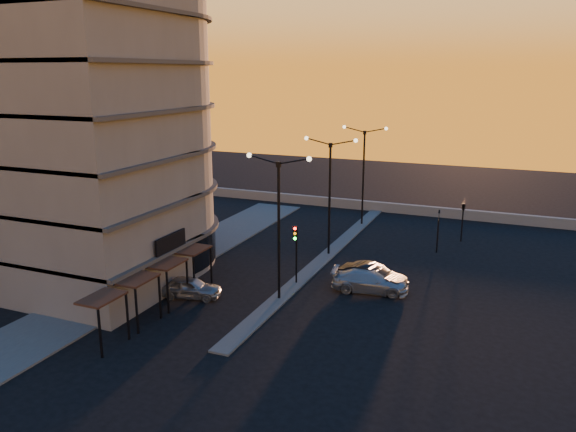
{
  "coord_description": "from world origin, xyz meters",
  "views": [
    {
      "loc": [
        13.71,
        -31.18,
        14.41
      ],
      "look_at": [
        -1.56,
        5.22,
        4.23
      ],
      "focal_mm": 35.0,
      "sensor_mm": 36.0,
      "label": 1
    }
  ],
  "objects_px": {
    "streetlamp_mid": "(330,187)",
    "car_wagon": "(370,281)",
    "traffic_light_main": "(296,245)",
    "car_hatchback": "(190,287)",
    "car_sedan": "(372,276)"
  },
  "relations": [
    {
      "from": "traffic_light_main",
      "to": "car_hatchback",
      "type": "bearing_deg",
      "value": -139.1
    },
    {
      "from": "streetlamp_mid",
      "to": "traffic_light_main",
      "type": "relative_size",
      "value": 2.24
    },
    {
      "from": "streetlamp_mid",
      "to": "car_wagon",
      "type": "height_order",
      "value": "streetlamp_mid"
    },
    {
      "from": "streetlamp_mid",
      "to": "car_wagon",
      "type": "bearing_deg",
      "value": -51.32
    },
    {
      "from": "traffic_light_main",
      "to": "car_hatchback",
      "type": "xyz_separation_m",
      "value": [
        -5.54,
        -4.8,
        -2.19
      ]
    },
    {
      "from": "traffic_light_main",
      "to": "car_wagon",
      "type": "relative_size",
      "value": 0.83
    },
    {
      "from": "traffic_light_main",
      "to": "car_sedan",
      "type": "relative_size",
      "value": 0.9
    },
    {
      "from": "streetlamp_mid",
      "to": "car_sedan",
      "type": "height_order",
      "value": "streetlamp_mid"
    },
    {
      "from": "streetlamp_mid",
      "to": "traffic_light_main",
      "type": "distance_m",
      "value": 7.62
    },
    {
      "from": "streetlamp_mid",
      "to": "car_sedan",
      "type": "bearing_deg",
      "value": -47.48
    },
    {
      "from": "car_hatchback",
      "to": "car_sedan",
      "type": "height_order",
      "value": "car_sedan"
    },
    {
      "from": "streetlamp_mid",
      "to": "car_hatchback",
      "type": "bearing_deg",
      "value": -114.91
    },
    {
      "from": "streetlamp_mid",
      "to": "car_hatchback",
      "type": "relative_size",
      "value": 2.33
    },
    {
      "from": "traffic_light_main",
      "to": "car_sedan",
      "type": "height_order",
      "value": "traffic_light_main"
    },
    {
      "from": "car_hatchback",
      "to": "traffic_light_main",
      "type": "bearing_deg",
      "value": -62.43
    }
  ]
}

